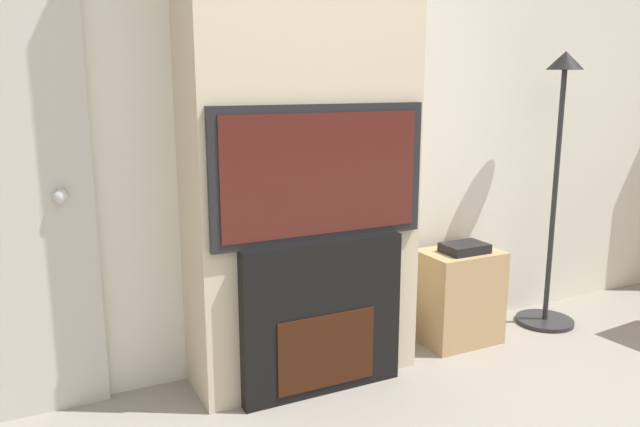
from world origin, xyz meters
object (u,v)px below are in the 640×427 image
Objects in this scene: fireplace at (320,316)px; media_stand at (459,295)px; television at (320,173)px; floor_lamp at (556,177)px.

media_stand is (0.94, 0.16, -0.09)m from fireplace.
fireplace is at bearing -170.50° from media_stand.
television is 0.64× the size of floor_lamp.
television reaches higher than media_stand.
fireplace is at bearing 90.00° from television.
fireplace is 1.67m from floor_lamp.
floor_lamp reaches higher than fireplace.
floor_lamp is at bearing -2.49° from media_stand.
fireplace is 0.77× the size of television.
television is 1.79× the size of media_stand.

